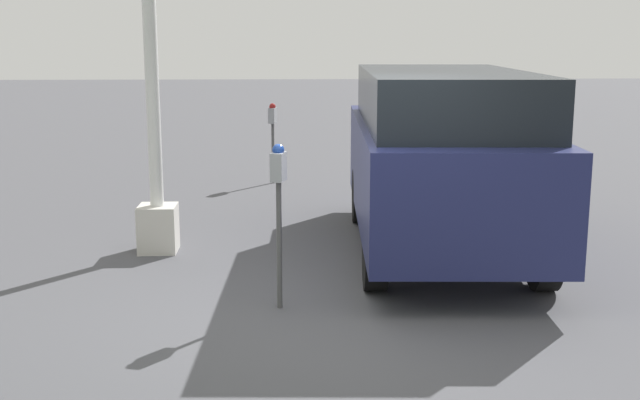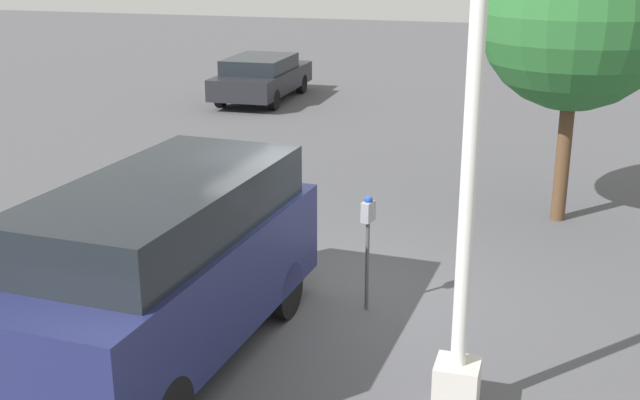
{
  "view_description": "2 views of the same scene",
  "coord_description": "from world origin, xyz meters",
  "px_view_note": "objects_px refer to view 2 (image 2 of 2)",
  "views": [
    {
      "loc": [
        -6.98,
        0.47,
        2.49
      ],
      "look_at": [
        0.57,
        0.15,
        0.94
      ],
      "focal_mm": 45.0,
      "sensor_mm": 36.0,
      "label": 1
    },
    {
      "loc": [
        9.41,
        2.73,
        4.53
      ],
      "look_at": [
        -0.51,
        -0.29,
        1.2
      ],
      "focal_mm": 45.0,
      "sensor_mm": 36.0,
      "label": 2
    }
  ],
  "objects_px": {
    "parking_meter_near": "(368,227)",
    "lamp_post": "(466,224)",
    "parked_van": "(164,265)",
    "street_tree": "(577,14)",
    "car_distant": "(262,76)"
  },
  "relations": [
    {
      "from": "parked_van",
      "to": "street_tree",
      "type": "xyz_separation_m",
      "value": [
        -6.34,
        4.15,
        2.31
      ]
    },
    {
      "from": "parking_meter_near",
      "to": "parked_van",
      "type": "distance_m",
      "value": 2.66
    },
    {
      "from": "parked_van",
      "to": "car_distant",
      "type": "distance_m",
      "value": 15.86
    },
    {
      "from": "parked_van",
      "to": "parking_meter_near",
      "type": "bearing_deg",
      "value": 138.71
    },
    {
      "from": "parking_meter_near",
      "to": "lamp_post",
      "type": "height_order",
      "value": "lamp_post"
    },
    {
      "from": "parking_meter_near",
      "to": "street_tree",
      "type": "xyz_separation_m",
      "value": [
        -4.42,
        2.3,
        2.33
      ]
    },
    {
      "from": "parking_meter_near",
      "to": "car_distant",
      "type": "bearing_deg",
      "value": -139.72
    },
    {
      "from": "parked_van",
      "to": "street_tree",
      "type": "bearing_deg",
      "value": 149.49
    },
    {
      "from": "parking_meter_near",
      "to": "lamp_post",
      "type": "bearing_deg",
      "value": 48.95
    },
    {
      "from": "parked_van",
      "to": "car_distant",
      "type": "xyz_separation_m",
      "value": [
        -15.16,
        -4.65,
        -0.44
      ]
    },
    {
      "from": "car_distant",
      "to": "parking_meter_near",
      "type": "bearing_deg",
      "value": -155.67
    },
    {
      "from": "parking_meter_near",
      "to": "street_tree",
      "type": "distance_m",
      "value": 5.5
    },
    {
      "from": "car_distant",
      "to": "street_tree",
      "type": "bearing_deg",
      "value": -136.89
    },
    {
      "from": "parked_van",
      "to": "street_tree",
      "type": "distance_m",
      "value": 7.92
    },
    {
      "from": "lamp_post",
      "to": "parking_meter_near",
      "type": "bearing_deg",
      "value": -145.19
    }
  ]
}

